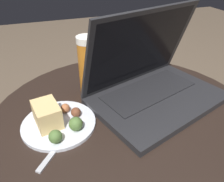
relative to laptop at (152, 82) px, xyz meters
name	(u,v)px	position (x,y,z in m)	size (l,w,h in m)	color
table	(125,148)	(-0.10, -0.05, -0.18)	(0.74, 0.74, 0.50)	black
laptop	(152,82)	(0.00, 0.00, 0.00)	(0.43, 0.35, 0.26)	#232326
beer_glass	(88,66)	(-0.17, 0.09, 0.04)	(0.06, 0.06, 0.18)	#C6701E
snack_plate	(56,120)	(-0.29, -0.04, -0.03)	(0.19, 0.19, 0.07)	silver
fork	(65,138)	(-0.28, -0.09, -0.05)	(0.13, 0.15, 0.00)	#B2B2B7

